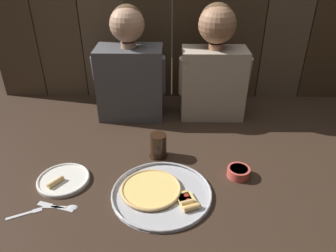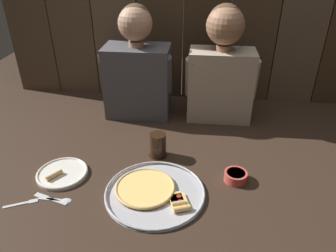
{
  "view_description": "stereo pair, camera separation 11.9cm",
  "coord_description": "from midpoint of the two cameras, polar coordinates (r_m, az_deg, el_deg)",
  "views": [
    {
      "loc": [
        0.0,
        -1.14,
        0.9
      ],
      "look_at": [
        -0.01,
        0.1,
        0.18
      ],
      "focal_mm": 34.39,
      "sensor_mm": 36.0,
      "label": 1
    },
    {
      "loc": [
        0.12,
        -1.13,
        0.9
      ],
      "look_at": [
        -0.01,
        0.1,
        0.18
      ],
      "focal_mm": 34.39,
      "sensor_mm": 36.0,
      "label": 2
    }
  ],
  "objects": [
    {
      "name": "diner_left",
      "position": [
        1.81,
        -3.57,
        10.27
      ],
      "size": [
        0.39,
        0.21,
        0.62
      ],
      "color": "#4C4C51",
      "rests_on": "ground"
    },
    {
      "name": "diner_right",
      "position": [
        1.79,
        11.45,
        10.29
      ],
      "size": [
        0.39,
        0.2,
        0.63
      ],
      "color": "#B2A38E",
      "rests_on": "ground"
    },
    {
      "name": "table_fork",
      "position": [
        1.39,
        -22.17,
        -12.63
      ],
      "size": [
        0.12,
        0.07,
        0.01
      ],
      "color": "silver",
      "rests_on": "ground"
    },
    {
      "name": "dipping_bowl",
      "position": [
        1.43,
        14.27,
        -8.65
      ],
      "size": [
        0.1,
        0.1,
        0.04
      ],
      "color": "#CC4C42",
      "rests_on": "ground"
    },
    {
      "name": "ground_plane",
      "position": [
        1.45,
        2.4,
        -8.24
      ],
      "size": [
        3.2,
        3.2,
        0.0
      ],
      "primitive_type": "plane",
      "color": "#332319"
    },
    {
      "name": "pizza_tray",
      "position": [
        1.34,
        -0.22,
        -11.54
      ],
      "size": [
        0.41,
        0.41,
        0.03
      ],
      "color": "#B2B2B7",
      "rests_on": "ground"
    },
    {
      "name": "drinking_glass",
      "position": [
        1.52,
        0.47,
        -3.48
      ],
      "size": [
        0.09,
        0.09,
        0.12
      ],
      "color": "black",
      "rests_on": "ground"
    },
    {
      "name": "table_knife",
      "position": [
        1.38,
        -17.81,
        -12.26
      ],
      "size": [
        0.15,
        0.06,
        0.01
      ],
      "color": "silver",
      "rests_on": "ground"
    },
    {
      "name": "table_spoon",
      "position": [
        1.36,
        -16.09,
        -12.51
      ],
      "size": [
        0.14,
        0.03,
        0.01
      ],
      "color": "silver",
      "rests_on": "ground"
    },
    {
      "name": "dinner_plate",
      "position": [
        1.48,
        -16.09,
        -8.11
      ],
      "size": [
        0.22,
        0.22,
        0.03
      ],
      "color": "white",
      "rests_on": "ground"
    }
  ]
}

